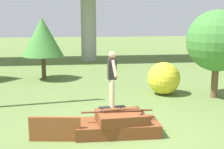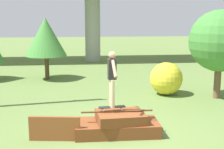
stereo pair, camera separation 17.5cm
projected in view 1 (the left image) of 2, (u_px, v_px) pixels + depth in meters
The scene contains 8 objects.
ground_plane at pixel (117, 134), 8.92m from camera, with size 80.00×80.00×0.00m, color olive.
scrap_pile at pixel (118, 125), 8.87m from camera, with size 2.38×1.14×0.70m.
scrap_plank_loose at pixel (55, 129), 8.35m from camera, with size 1.38×0.29×0.67m.
skateboard at pixel (112, 107), 8.83m from camera, with size 0.78×0.27×0.09m.
skater at pixel (112, 75), 8.66m from camera, with size 0.24×1.09×1.57m.
tree_behind_left at pixel (42, 37), 16.02m from camera, with size 2.13×2.13×3.22m.
tree_behind_right at pixel (217, 41), 12.41m from camera, with size 2.46×2.46×3.57m.
bush_yellow_flowering at pixel (164, 78), 13.26m from camera, with size 1.38×1.38×1.38m.
Camera 1 is at (-1.22, -8.35, 3.35)m, focal length 50.00 mm.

